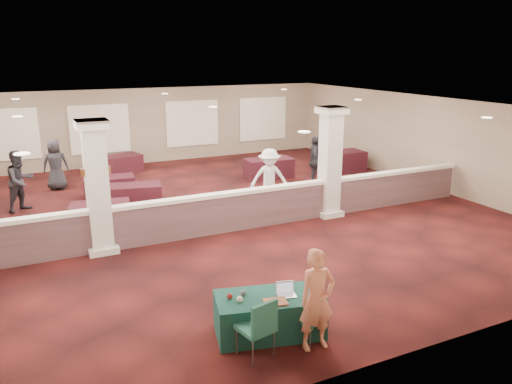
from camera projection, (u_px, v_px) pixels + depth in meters
name	position (u px, v px, depth m)	size (l,w,h in m)	color
ground	(215.00, 214.00, 14.89)	(16.00, 16.00, 0.00)	#441211
wall_back	(148.00, 126.00, 21.40)	(16.00, 0.04, 3.20)	#7D6B56
wall_front	(404.00, 264.00, 7.50)	(16.00, 0.04, 3.20)	#7D6B56
wall_right	(424.00, 141.00, 17.76)	(0.04, 16.00, 3.20)	#7D6B56
ceiling	(213.00, 106.00, 14.02)	(16.00, 16.00, 0.02)	silver
partition_wall	(235.00, 210.00, 13.43)	(15.60, 0.28, 1.10)	#4D3435
column_left	(97.00, 186.00, 11.69)	(0.72, 0.72, 3.20)	silver
column_right	(330.00, 161.00, 14.38)	(0.72, 0.72, 3.20)	silver
sconce_left	(83.00, 173.00, 11.48)	(0.12, 0.12, 0.18)	brown
sconce_right	(108.00, 170.00, 11.71)	(0.12, 0.12, 0.18)	brown
near_table	(269.00, 315.00, 8.53)	(1.82, 0.91, 0.70)	#0E3534
conf_chair_main	(313.00, 316.00, 8.20)	(0.52, 0.52, 0.83)	#1A4E44
conf_chair_side	(259.00, 324.00, 7.74)	(0.61, 0.61, 1.02)	#1A4E44
woman	(317.00, 300.00, 7.99)	(0.62, 0.41, 1.71)	#FC8C6D
far_table_front_left	(101.00, 214.00, 13.87)	(1.60, 0.80, 0.65)	black
far_table_front_center	(134.00, 195.00, 15.59)	(1.70, 0.85, 0.69)	black
far_table_front_right	(339.00, 162.00, 20.07)	(2.01, 1.01, 0.82)	black
far_table_back_left	(109.00, 187.00, 16.67)	(1.64, 0.82, 0.67)	black
far_table_back_center	(119.00, 165.00, 19.78)	(1.76, 0.88, 0.71)	black
far_table_back_right	(269.00, 168.00, 19.16)	(1.80, 0.90, 0.73)	black
attendee_a	(20.00, 181.00, 15.00)	(0.89, 0.50, 1.86)	black
attendee_b	(269.00, 178.00, 15.39)	(1.17, 0.54, 1.84)	silver
attendee_c	(315.00, 161.00, 17.76)	(1.06, 0.51, 1.81)	black
attendee_d	(56.00, 165.00, 17.35)	(0.88, 0.47, 1.78)	black
laptop_base	(286.00, 296.00, 8.44)	(0.32, 0.22, 0.02)	silver
laptop_screen	(285.00, 287.00, 8.51)	(0.32, 0.01, 0.21)	silver
screen_glow	(285.00, 287.00, 8.51)	(0.29, 0.00, 0.18)	silver
knitting	(275.00, 302.00, 8.21)	(0.38, 0.29, 0.03)	#C65D1F
yarn_cream	(240.00, 299.00, 8.23)	(0.11, 0.11, 0.11)	beige
yarn_red	(230.00, 296.00, 8.33)	(0.10, 0.10, 0.10)	maroon
yarn_grey	(243.00, 293.00, 8.44)	(0.10, 0.10, 0.10)	#4E4E53
scissors	(309.00, 300.00, 8.30)	(0.11, 0.03, 0.01)	#B41313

